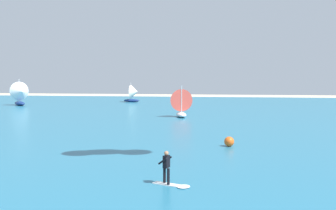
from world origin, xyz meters
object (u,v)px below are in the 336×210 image
(sailboat_mid_left, at_px, (181,103))
(sailboat_trailing, at_px, (20,93))
(sailboat_near_shore, at_px, (134,93))
(kitesurfer, at_px, (170,173))
(marker_buoy, at_px, (229,142))

(sailboat_mid_left, bearing_deg, sailboat_trailing, 152.93)
(sailboat_near_shore, bearing_deg, kitesurfer, -75.24)
(sailboat_mid_left, distance_m, sailboat_near_shore, 30.99)
(kitesurfer, distance_m, sailboat_trailing, 59.41)
(kitesurfer, xyz_separation_m, sailboat_mid_left, (-3.31, 33.09, 1.26))
(kitesurfer, distance_m, sailboat_near_shore, 63.40)
(marker_buoy, bearing_deg, sailboat_mid_left, 105.97)
(sailboat_mid_left, relative_size, sailboat_near_shore, 1.04)
(kitesurfer, xyz_separation_m, sailboat_trailing, (-33.93, 48.74, 1.58))
(sailboat_mid_left, height_order, marker_buoy, sailboat_mid_left)
(kitesurfer, bearing_deg, sailboat_trailing, 124.84)
(sailboat_trailing, bearing_deg, kitesurfer, -55.16)
(kitesurfer, bearing_deg, sailboat_mid_left, 95.71)
(sailboat_trailing, height_order, marker_buoy, sailboat_trailing)
(sailboat_trailing, bearing_deg, sailboat_mid_left, -27.07)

